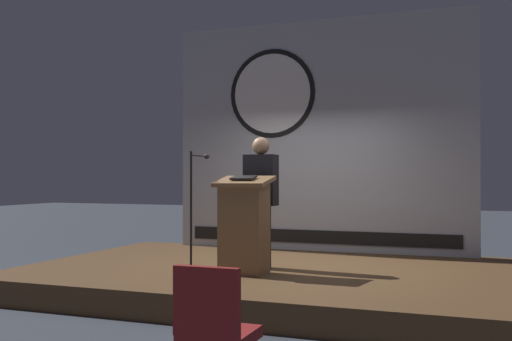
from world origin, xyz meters
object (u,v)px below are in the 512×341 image
(podium, at_px, (244,225))
(speaker_person, at_px, (261,201))
(audience_chair_left, at_px, (215,326))
(microphone_stand, at_px, (193,229))

(podium, bearing_deg, speaker_person, 85.81)
(podium, height_order, audience_chair_left, podium)
(podium, relative_size, audience_chair_left, 1.31)
(speaker_person, bearing_deg, microphone_stand, -139.37)
(speaker_person, relative_size, microphone_stand, 1.13)
(microphone_stand, bearing_deg, audience_chair_left, -61.05)
(microphone_stand, relative_size, audience_chair_left, 1.64)
(microphone_stand, height_order, audience_chair_left, microphone_stand)
(podium, bearing_deg, audience_chair_left, -71.57)
(microphone_stand, distance_m, audience_chair_left, 3.43)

